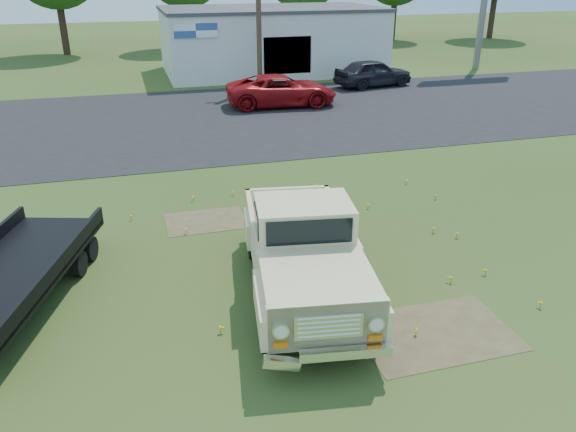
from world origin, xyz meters
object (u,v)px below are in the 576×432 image
object	(u,v)px
vintage_pickup_truck	(303,249)
flatbed_trailer	(8,271)
dark_sedan	(373,73)
red_pickup	(281,91)

from	to	relation	value
vintage_pickup_truck	flatbed_trailer	xyz separation A→B (m)	(-5.94, 1.22, -0.25)
flatbed_trailer	dark_sedan	size ratio (longest dim) A/B	1.32
dark_sedan	vintage_pickup_truck	bearing A→B (deg)	142.74
dark_sedan	flatbed_trailer	bearing A→B (deg)	129.82
dark_sedan	red_pickup	bearing A→B (deg)	107.59
red_pickup	dark_sedan	bearing A→B (deg)	-58.53
vintage_pickup_truck	dark_sedan	distance (m)	23.76
flatbed_trailer	vintage_pickup_truck	bearing A→B (deg)	5.88
flatbed_trailer	dark_sedan	distance (m)	26.09
flatbed_trailer	red_pickup	bearing A→B (deg)	75.29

